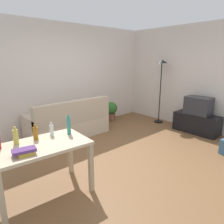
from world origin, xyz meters
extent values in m
cube|color=brown|center=(0.00, 0.00, -0.01)|extent=(5.20, 4.40, 0.02)
cube|color=silver|center=(0.00, 2.20, 1.35)|extent=(5.20, 0.10, 2.70)
cube|color=beige|center=(2.60, 0.00, 1.35)|extent=(0.10, 4.40, 2.70)
cube|color=beige|center=(-0.32, 1.65, 0.20)|extent=(1.90, 0.84, 0.40)
cube|color=#C0AD91|center=(-0.32, 1.31, 0.66)|extent=(1.90, 0.16, 0.52)
cube|color=#C8B597|center=(0.55, 1.65, 0.51)|extent=(0.16, 0.84, 0.22)
cube|color=#C8B597|center=(-1.19, 1.65, 0.51)|extent=(0.16, 0.84, 0.22)
cube|color=black|center=(2.25, -0.31, 0.24)|extent=(0.44, 1.10, 0.48)
cube|color=#2D2D33|center=(2.25, -0.31, 0.70)|extent=(0.40, 0.60, 0.44)
cube|color=black|center=(2.46, -0.31, 0.70)|extent=(0.01, 0.52, 0.36)
cylinder|color=black|center=(2.25, 0.84, 0.01)|extent=(0.26, 0.26, 0.03)
cylinder|color=black|center=(2.25, 0.84, 0.87)|extent=(0.03, 0.03, 1.68)
cone|color=black|center=(2.25, 0.84, 1.76)|extent=(0.32, 0.32, 0.10)
cube|color=#C6B28E|center=(-1.71, -0.15, 0.74)|extent=(1.24, 0.76, 0.04)
cube|color=tan|center=(-2.28, -0.43, 0.36)|extent=(0.06, 0.06, 0.72)
cube|color=tan|center=(-1.16, -0.49, 0.36)|extent=(0.06, 0.06, 0.72)
cube|color=tan|center=(-1.13, 0.13, 0.36)|extent=(0.06, 0.06, 0.72)
cylinder|color=brown|center=(1.31, 1.90, 0.11)|extent=(0.24, 0.24, 0.22)
sphere|color=#2D6B28|center=(1.31, 1.90, 0.39)|extent=(0.36, 0.36, 0.36)
cylinder|color=#BCB24C|center=(-1.94, 0.06, 0.86)|extent=(0.07, 0.07, 0.19)
cylinder|color=#BCB24C|center=(-1.94, 0.06, 0.97)|extent=(0.03, 0.03, 0.04)
cylinder|color=#9E6019|center=(-1.69, 0.04, 0.85)|extent=(0.07, 0.07, 0.18)
cylinder|color=#9E6019|center=(-1.69, 0.04, 0.96)|extent=(0.03, 0.03, 0.04)
cylinder|color=silver|center=(-1.46, 0.03, 0.84)|extent=(0.05, 0.05, 0.16)
cylinder|color=silver|center=(-1.46, 0.03, 0.94)|extent=(0.02, 0.02, 0.04)
cylinder|color=teal|center=(-1.24, -0.08, 0.89)|extent=(0.06, 0.06, 0.26)
cylinder|color=teal|center=(-1.24, -0.08, 1.04)|extent=(0.03, 0.03, 0.04)
cube|color=#B7932D|center=(-1.96, -0.31, 0.78)|extent=(0.18, 0.19, 0.04)
cube|color=#593372|center=(-1.97, -0.33, 0.82)|extent=(0.28, 0.18, 0.03)
camera|label=1|loc=(-2.63, -2.60, 1.83)|focal=32.74mm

